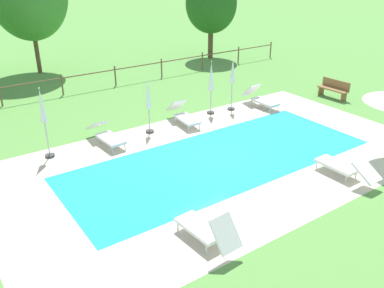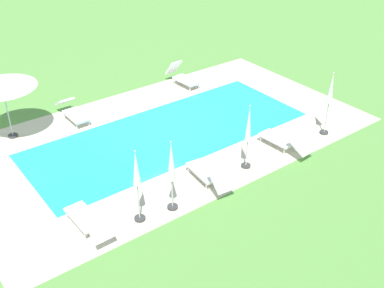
# 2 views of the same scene
# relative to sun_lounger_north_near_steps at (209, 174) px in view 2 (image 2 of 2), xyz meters

# --- Properties ---
(ground_plane) EXTENTS (160.00, 160.00, 0.00)m
(ground_plane) POSITION_rel_sun_lounger_north_near_steps_xyz_m (-0.79, -3.38, -0.38)
(ground_plane) COLOR #599342
(pool_deck_paving) EXTENTS (14.85, 8.34, 0.01)m
(pool_deck_paving) POSITION_rel_sun_lounger_north_near_steps_xyz_m (-0.79, -3.38, -0.37)
(pool_deck_paving) COLOR beige
(pool_deck_paving) RESTS_ON ground
(swimming_pool_water) EXTENTS (10.70, 4.19, 0.01)m
(swimming_pool_water) POSITION_rel_sun_lounger_north_near_steps_xyz_m (-0.79, -3.38, -0.37)
(swimming_pool_water) COLOR #23A8C1
(swimming_pool_water) RESTS_ON ground
(pool_coping_rim) EXTENTS (11.18, 4.67, 0.01)m
(pool_coping_rim) POSITION_rel_sun_lounger_north_near_steps_xyz_m (-0.79, -3.38, -0.37)
(pool_coping_rim) COLOR beige
(pool_coping_rim) RESTS_ON ground
(sun_lounger_north_near_steps) EXTENTS (0.80, 2.03, 0.87)m
(sun_lounger_north_near_steps) POSITION_rel_sun_lounger_north_near_steps_xyz_m (0.00, 0.00, 0.00)
(sun_lounger_north_near_steps) COLOR white
(sun_lounger_north_near_steps) RESTS_ON ground
(sun_lounger_north_mid) EXTENTS (0.72, 1.87, 1.01)m
(sun_lounger_north_mid) POSITION_rel_sun_lounger_north_near_steps_xyz_m (-3.85, -6.69, 0.02)
(sun_lounger_north_mid) COLOR white
(sun_lounger_north_mid) RESTS_ON ground
(sun_lounger_north_far) EXTENTS (0.73, 2.09, 0.74)m
(sun_lounger_north_far) POSITION_rel_sun_lounger_north_near_steps_xyz_m (-3.41, -0.01, -0.02)
(sun_lounger_north_far) COLOR white
(sun_lounger_north_far) RESTS_ON ground
(sun_lounger_north_end) EXTENTS (0.61, 2.04, 0.78)m
(sun_lounger_north_end) POSITION_rel_sun_lounger_north_near_steps_xyz_m (1.59, -6.57, -0.01)
(sun_lounger_north_end) COLOR white
(sun_lounger_north_end) RESTS_ON ground
(sun_lounger_south_near_corner) EXTENTS (0.64, 1.93, 0.94)m
(sun_lounger_south_near_corner) POSITION_rel_sun_lounger_north_near_steps_xyz_m (4.06, -0.27, 0.01)
(sun_lounger_south_near_corner) COLOR white
(sun_lounger_south_near_corner) RESTS_ON ground
(patio_umbrella_open_foreground) EXTENTS (2.44, 2.44, 2.41)m
(patio_umbrella_open_foreground) POSITION_rel_sun_lounger_north_near_steps_xyz_m (3.98, -6.69, 1.81)
(patio_umbrella_open_foreground) COLOR #383838
(patio_umbrella_open_foreground) RESTS_ON ground
(patio_umbrella_closed_row_west) EXTENTS (0.32, 0.32, 2.35)m
(patio_umbrella_closed_row_west) POSITION_rel_sun_lounger_north_near_steps_xyz_m (2.68, 0.19, 1.14)
(patio_umbrella_closed_row_west) COLOR #383838
(patio_umbrella_closed_row_west) RESTS_ON ground
(patio_umbrella_closed_row_mid_west) EXTENTS (0.32, 0.32, 2.48)m
(patio_umbrella_closed_row_mid_west) POSITION_rel_sun_lounger_north_near_steps_xyz_m (-5.49, 0.13, 1.24)
(patio_umbrella_closed_row_mid_west) COLOR #383838
(patio_umbrella_closed_row_mid_west) RESTS_ON ground
(patio_umbrella_closed_row_centre) EXTENTS (0.32, 0.32, 2.32)m
(patio_umbrella_closed_row_centre) POSITION_rel_sun_lounger_north_near_steps_xyz_m (-1.60, 0.02, 1.02)
(patio_umbrella_closed_row_centre) COLOR #383838
(patio_umbrella_closed_row_centre) RESTS_ON ground
(patio_umbrella_closed_row_mid_east) EXTENTS (0.32, 0.32, 2.32)m
(patio_umbrella_closed_row_mid_east) POSITION_rel_sun_lounger_north_near_steps_xyz_m (1.63, 0.33, 1.11)
(patio_umbrella_closed_row_mid_east) COLOR #383838
(patio_umbrella_closed_row_mid_east) RESTS_ON ground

